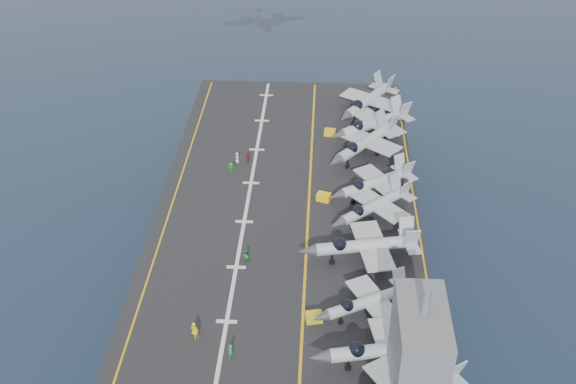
{
  "coord_description": "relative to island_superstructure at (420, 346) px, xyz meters",
  "views": [
    {
      "loc": [
        4.59,
        -81.71,
        70.9
      ],
      "look_at": [
        0.0,
        4.0,
        13.0
      ],
      "focal_mm": 45.0,
      "sensor_mm": 36.0,
      "label": 1
    }
  ],
  "objects": [
    {
      "name": "deck_edge_port",
      "position": [
        -32.0,
        30.0,
        -7.48
      ],
      "size": [
        0.25,
        90.0,
        0.02
      ],
      "primitive_type": "cube",
      "color": "gold",
      "rests_on": "flight_deck"
    },
    {
      "name": "ground",
      "position": [
        -15.0,
        30.0,
        -17.9
      ],
      "size": [
        500.0,
        500.0,
        0.0
      ],
      "primitive_type": "plane",
      "color": "#142135",
      "rests_on": "ground"
    },
    {
      "name": "fighter_jet_2",
      "position": [
        -4.29,
        12.09,
        -5.23
      ],
      "size": [
        15.66,
        13.87,
        4.55
      ],
      "primitive_type": null,
      "color": "#99A1A8",
      "rests_on": "flight_deck"
    },
    {
      "name": "fighter_jet_4",
      "position": [
        -2.73,
        31.6,
        -5.03
      ],
      "size": [
        16.93,
        16.53,
        4.94
      ],
      "primitive_type": null,
      "color": "gray",
      "rests_on": "flight_deck"
    },
    {
      "name": "crew_3",
      "position": [
        -24.32,
        42.74,
        -6.58
      ],
      "size": [
        1.31,
        1.13,
        1.83
      ],
      "primitive_type": "imported",
      "color": "#1B7C1D",
      "rests_on": "flight_deck"
    },
    {
      "name": "tow_cart_a",
      "position": [
        -10.67,
        10.71,
        -6.91
      ],
      "size": [
        2.19,
        1.66,
        1.18
      ],
      "primitive_type": null,
      "color": "gold",
      "rests_on": "flight_deck"
    },
    {
      "name": "flight_deck",
      "position": [
        -15.0,
        30.0,
        -7.7
      ],
      "size": [
        38.0,
        92.0,
        0.4
      ],
      "primitive_type": "cube",
      "color": "black",
      "rests_on": "hull"
    },
    {
      "name": "landing_centerline",
      "position": [
        -21.0,
        30.0,
        -7.48
      ],
      "size": [
        0.5,
        90.0,
        0.02
      ],
      "primitive_type": "cube",
      "color": "silver",
      "rests_on": "flight_deck"
    },
    {
      "name": "fighter_jet_7",
      "position": [
        -1.7,
        55.34,
        -4.77
      ],
      "size": [
        18.88,
        17.75,
        5.46
      ],
      "primitive_type": null,
      "color": "gray",
      "rests_on": "flight_deck"
    },
    {
      "name": "hull",
      "position": [
        -15.0,
        30.0,
        -12.9
      ],
      "size": [
        36.0,
        90.0,
        10.0
      ],
      "primitive_type": "cube",
      "color": "#56595E",
      "rests_on": "ground"
    },
    {
      "name": "foul_line",
      "position": [
        -12.0,
        30.0,
        -7.48
      ],
      "size": [
        0.35,
        90.0,
        0.02
      ],
      "primitive_type": "cube",
      "color": "gold",
      "rests_on": "flight_deck"
    },
    {
      "name": "tow_cart_c",
      "position": [
        -9.03,
        55.47,
        -6.94
      ],
      "size": [
        2.03,
        1.47,
        1.13
      ],
      "primitive_type": null,
      "color": "yellow",
      "rests_on": "flight_deck"
    },
    {
      "name": "island_superstructure",
      "position": [
        0.0,
        0.0,
        0.0
      ],
      "size": [
        5.0,
        10.0,
        15.0
      ],
      "primitive_type": null,
      "color": "#56595E",
      "rests_on": "flight_deck"
    },
    {
      "name": "crew_4",
      "position": [
        -22.1,
        46.17,
        -6.63
      ],
      "size": [
        1.25,
        1.16,
        1.74
      ],
      "primitive_type": "imported",
      "color": "#A9191A",
      "rests_on": "flight_deck"
    },
    {
      "name": "fighter_jet_8",
      "position": [
        -2.47,
        63.61,
        -4.72
      ],
      "size": [
        17.57,
        19.24,
        5.56
      ],
      "primitive_type": null,
      "color": "#9FA6AF",
      "rests_on": "flight_deck"
    },
    {
      "name": "fighter_jet_6",
      "position": [
        -3.38,
        48.74,
        -4.67
      ],
      "size": [
        18.6,
        19.49,
        5.65
      ],
      "primitive_type": null,
      "color": "#959EA6",
      "rests_on": "flight_deck"
    },
    {
      "name": "fighter_jet_1",
      "position": [
        -2.62,
        4.12,
        -4.87
      ],
      "size": [
        16.84,
        12.89,
        5.26
      ],
      "primitive_type": null,
      "color": "#9099A0",
      "rests_on": "flight_deck"
    },
    {
      "name": "tow_cart_b",
      "position": [
        -9.85,
        35.95,
        -6.91
      ],
      "size": [
        2.28,
        1.83,
        1.19
      ],
      "primitive_type": null,
      "color": "yellow",
      "rests_on": "flight_deck"
    },
    {
      "name": "fighter_jet_5",
      "position": [
        -2.26,
        37.65,
        -5.05
      ],
      "size": [
        16.99,
        15.64,
        4.91
      ],
      "primitive_type": null,
      "color": "#9EA6AD",
      "rests_on": "flight_deck"
    },
    {
      "name": "crew_1",
      "position": [
        -24.1,
        7.05,
        -6.59
      ],
      "size": [
        1.28,
        1.3,
        1.83
      ],
      "primitive_type": "imported",
      "color": "gold",
      "rests_on": "flight_deck"
    },
    {
      "name": "deck_edge_stbd",
      "position": [
        3.5,
        30.0,
        -7.48
      ],
      "size": [
        0.25,
        90.0,
        0.02
      ],
      "primitive_type": "cube",
      "color": "gold",
      "rests_on": "flight_deck"
    },
    {
      "name": "crew_6",
      "position": [
        -19.84,
        4.46,
        -6.55
      ],
      "size": [
        1.28,
        1.37,
        1.9
      ],
      "primitive_type": "imported",
      "color": "green",
      "rests_on": "flight_deck"
    },
    {
      "name": "fighter_jet_3",
      "position": [
        -4.29,
        22.22,
        -4.78
      ],
      "size": [
        17.46,
        13.37,
        5.45
      ],
      "primitive_type": null,
      "color": "gray",
      "rests_on": "flight_deck"
    },
    {
      "name": "crew_2",
      "position": [
        -19.79,
        21.34,
        -6.57
      ],
      "size": [
        1.24,
        0.95,
        1.87
      ],
      "primitive_type": "imported",
      "color": "#288A31",
      "rests_on": "flight_deck"
    },
    {
      "name": "crew_5",
      "position": [
        -23.72,
        45.83,
        -6.58
      ],
      "size": [
        0.73,
        1.1,
        1.83
      ],
      "primitive_type": "imported",
      "color": "silver",
      "rests_on": "flight_deck"
    },
    {
      "name": "crew_0",
      "position": [
        -24.46,
        7.77,
        -6.63
      ],
      "size": [
        1.12,
        0.82,
        1.75
      ],
      "primitive_type": "imported",
      "color": "yellow",
      "rests_on": "flight_deck"
    }
  ]
}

